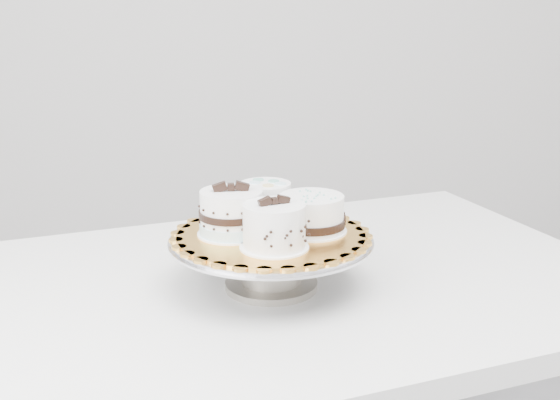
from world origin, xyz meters
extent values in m
cube|color=white|center=(0.07, 0.26, 0.73)|extent=(1.34, 1.03, 0.04)
cube|color=white|center=(0.54, 0.72, 0.35)|extent=(0.06, 0.06, 0.71)
cylinder|color=gray|center=(0.02, 0.22, 0.76)|extent=(0.16, 0.16, 0.01)
cylinder|color=gray|center=(0.02, 0.22, 0.79)|extent=(0.11, 0.11, 0.09)
cylinder|color=silver|center=(0.02, 0.22, 0.84)|extent=(0.34, 0.34, 0.01)
cylinder|color=silver|center=(0.02, 0.22, 0.84)|extent=(0.35, 0.35, 0.00)
cylinder|color=orange|center=(0.02, 0.22, 0.85)|extent=(0.35, 0.35, 0.00)
cylinder|color=white|center=(0.02, 0.15, 0.85)|extent=(0.11, 0.11, 0.00)
cylinder|color=white|center=(0.02, 0.15, 0.89)|extent=(0.12, 0.12, 0.07)
cylinder|color=white|center=(-0.04, 0.23, 0.85)|extent=(0.12, 0.12, 0.00)
cylinder|color=white|center=(-0.04, 0.23, 0.89)|extent=(0.11, 0.11, 0.07)
cylinder|color=#BFE7F1|center=(-0.04, 0.23, 0.86)|extent=(0.11, 0.11, 0.02)
cylinder|color=black|center=(-0.04, 0.23, 0.89)|extent=(0.11, 0.11, 0.01)
cylinder|color=white|center=(0.03, 0.30, 0.85)|extent=(0.11, 0.11, 0.00)
cylinder|color=white|center=(0.03, 0.30, 0.89)|extent=(0.10, 0.10, 0.07)
cylinder|color=white|center=(0.09, 0.22, 0.85)|extent=(0.12, 0.12, 0.00)
cylinder|color=white|center=(0.09, 0.22, 0.88)|extent=(0.13, 0.13, 0.06)
cylinder|color=black|center=(0.09, 0.22, 0.87)|extent=(0.12, 0.12, 0.01)
camera|label=1|loc=(-0.16, -0.91, 1.24)|focal=45.00mm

